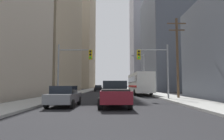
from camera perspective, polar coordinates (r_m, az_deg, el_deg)
name	(u,v)px	position (r m, az deg, el deg)	size (l,w,h in m)	color
sidewalk_left	(85,90)	(53.64, -7.77, -5.93)	(3.50, 160.00, 0.15)	#9E9E99
sidewalk_right	(138,90)	(53.67, 7.52, -5.93)	(3.50, 160.00, 0.15)	#9E9E99
city_bus	(139,83)	(31.98, 7.81, -3.71)	(2.70, 11.54, 3.40)	silver
pickup_truck_maroon	(114,94)	(14.54, 0.55, -6.95)	(2.20, 5.45, 1.90)	maroon
sedan_grey	(63,96)	(14.95, -13.98, -7.37)	(1.95, 4.23, 1.52)	slate
sedan_beige	(113,93)	(21.01, 0.35, -6.59)	(1.95, 4.22, 1.52)	#C6B793
sedan_white	(112,91)	(26.09, -0.08, -6.15)	(1.95, 4.26, 1.52)	white
sedan_black	(98,88)	(48.37, -4.21, -5.31)	(1.95, 4.20, 1.52)	black
traffic_signal_near_left	(72,62)	(21.65, -11.52, 2.23)	(3.77, 0.44, 6.00)	gray
traffic_signal_near_right	(154,62)	(21.73, 12.03, 2.17)	(3.43, 0.44, 6.00)	gray
utility_pole_right	(176,56)	(23.86, 18.29, 3.97)	(2.20, 0.28, 9.37)	brown
street_lamp_right	(141,69)	(37.92, 8.48, 0.18)	(2.55, 0.32, 7.50)	gray
building_left_mid_office	(36,33)	(52.92, -21.23, 10.11)	(17.80, 28.73, 29.07)	tan
building_left_far_tower	(66,14)	(100.93, -13.35, 15.72)	(25.83, 28.73, 72.04)	tan
building_right_mid_block	(181,42)	(58.83, 19.59, 7.83)	(20.10, 22.87, 27.49)	#4C515B
building_right_far_highrise	(147,40)	(95.92, 10.29, 8.70)	(16.03, 19.76, 46.27)	#93939E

